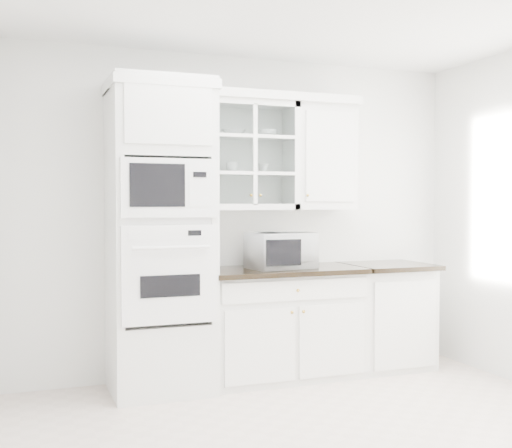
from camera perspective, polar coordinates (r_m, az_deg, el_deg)
name	(u,v)px	position (r m, az deg, el deg)	size (l,w,h in m)	color
ground	(332,442)	(4.15, 6.73, -18.65)	(4.00, 3.50, 0.01)	beige
room_shell	(303,155)	(4.28, 4.18, 6.17)	(4.00, 3.50, 2.70)	white
oven_column	(160,236)	(4.98, -8.51, -1.11)	(0.76, 0.68, 2.40)	white
base_cabinet_run	(282,322)	(5.41, 2.32, -8.71)	(1.32, 0.67, 0.92)	white
extra_base_cabinet	(386,315)	(5.86, 11.45, -7.91)	(0.72, 0.67, 0.92)	white
upper_cabinet_glass	(248,156)	(5.37, -0.70, 6.08)	(0.80, 0.33, 0.90)	white
upper_cabinet_solid	(321,158)	(5.63, 5.81, 5.88)	(0.55, 0.33, 0.90)	white
crown_molding	(237,96)	(5.36, -1.69, 11.30)	(2.14, 0.38, 0.07)	white
countertop_microwave	(280,250)	(5.28, 2.15, -2.34)	(0.51, 0.43, 0.30)	white
bowl_a	(234,133)	(5.32, -1.99, 8.11)	(0.20, 0.20, 0.05)	white
bowl_b	(266,134)	(5.45, 0.88, 8.02)	(0.19, 0.19, 0.06)	white
cup_a	(232,167)	(5.31, -2.12, 5.07)	(0.11, 0.11, 0.08)	white
cup_b	(263,168)	(5.43, 0.66, 4.99)	(0.09, 0.09, 0.08)	white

